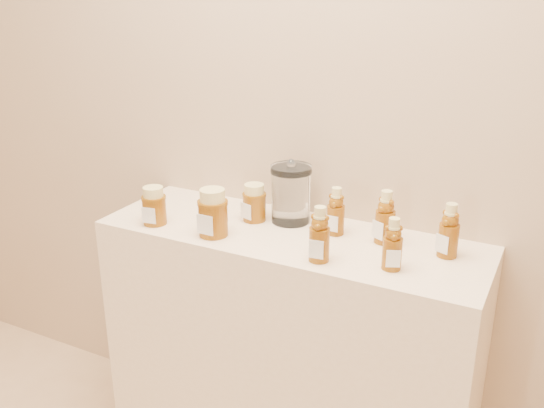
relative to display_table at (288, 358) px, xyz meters
The scene contains 11 objects.
wall_back 0.92m from the display_table, 90.00° to the left, with size 3.50×0.02×2.70m, color tan.
display_table is the anchor object (origin of this frame).
bear_bottle_back_left 0.55m from the display_table, 28.21° to the left, with size 0.06×0.06×0.17m, color #683508, non-canonical shape.
bear_bottle_back_mid 0.61m from the display_table, 14.61° to the left, with size 0.06×0.06×0.18m, color #683508, non-canonical shape.
bear_bottle_back_right 0.71m from the display_table, ahead, with size 0.06×0.06×0.18m, color #683508, non-canonical shape.
bear_bottle_front_left 0.58m from the display_table, 40.60° to the right, with size 0.06×0.06×0.18m, color #683508, non-canonical shape.
bear_bottle_front_right 0.64m from the display_table, 14.16° to the right, with size 0.06×0.06×0.17m, color #683508, non-canonical shape.
honey_jar_left 0.67m from the display_table, 163.86° to the right, with size 0.08×0.08×0.12m, color #683508, non-canonical shape.
honey_jar_back 0.53m from the display_table, 161.91° to the left, with size 0.08×0.08×0.12m, color #683508, non-canonical shape.
honey_jar_front 0.57m from the display_table, 150.89° to the right, with size 0.09×0.09×0.15m, color #683508, non-canonical shape.
glass_canister 0.56m from the display_table, 114.22° to the left, with size 0.13×0.13×0.20m, color white, non-canonical shape.
Camera 1 is at (0.73, 0.01, 1.64)m, focal length 40.00 mm.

